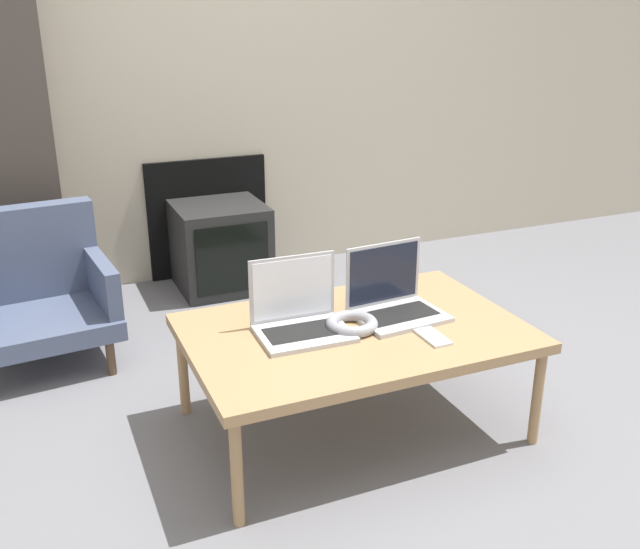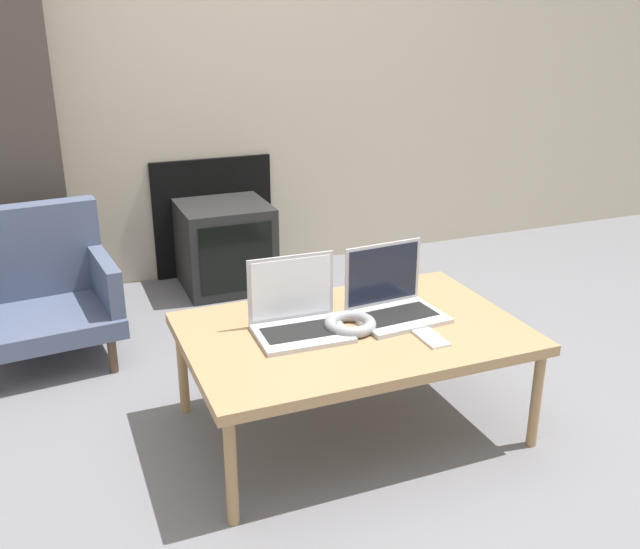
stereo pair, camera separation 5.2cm
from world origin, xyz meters
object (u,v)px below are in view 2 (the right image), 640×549
object	(u,v)px
headphones	(350,324)
armchair	(41,286)
phone	(431,338)
laptop_right	(393,300)
tv	(225,246)
laptop_left	(298,316)

from	to	relation	value
headphones	armchair	bearing A→B (deg)	132.78
headphones	phone	bearing A→B (deg)	-38.28
laptop_right	tv	distance (m)	1.49
headphones	armchair	distance (m)	1.42
headphones	armchair	size ratio (longest dim) A/B	0.28
headphones	tv	bearing A→B (deg)	91.46
laptop_left	phone	world-z (taller)	laptop_left
headphones	phone	world-z (taller)	headphones
laptop_left	headphones	xyz separation A→B (m)	(0.17, -0.06, -0.03)
laptop_left	tv	xyz separation A→B (m)	(0.13, 1.46, -0.22)
tv	armchair	xyz separation A→B (m)	(-0.92, -0.48, 0.08)
laptop_left	phone	xyz separation A→B (m)	(0.38, -0.23, -0.05)
laptop_left	laptop_right	size ratio (longest dim) A/B	0.97
tv	armchair	bearing A→B (deg)	-152.73
laptop_left	laptop_right	world-z (taller)	same
laptop_left	tv	world-z (taller)	laptop_left
laptop_left	headphones	bearing A→B (deg)	-17.73
armchair	tv	bearing A→B (deg)	21.74
laptop_left	armchair	size ratio (longest dim) A/B	0.49
laptop_left	phone	bearing A→B (deg)	-29.04
headphones	phone	xyz separation A→B (m)	(0.22, -0.17, -0.02)
laptop_left	laptop_right	bearing A→B (deg)	1.96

